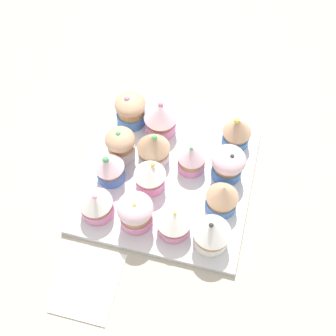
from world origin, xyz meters
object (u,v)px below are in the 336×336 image
at_px(cupcake_9, 174,221).
at_px(napkin, 88,283).
at_px(cupcake_7, 136,212).
at_px(cupcake_5, 154,147).
at_px(cupcake_6, 150,176).
at_px(cupcake_11, 228,164).
at_px(cupcake_8, 192,157).
at_px(cupcake_3, 96,203).
at_px(cupcake_0, 131,110).
at_px(cupcake_4, 161,118).
at_px(cupcake_2, 109,168).
at_px(baking_tray, 168,178).
at_px(cupcake_1, 121,144).
at_px(cupcake_13, 212,232).
at_px(cupcake_12, 222,197).
at_px(cupcake_10, 237,131).

height_order(cupcake_9, napkin, cupcake_9).
relative_size(cupcake_9, napkin, 0.55).
bearing_deg(napkin, cupcake_7, 158.60).
height_order(cupcake_5, cupcake_6, cupcake_5).
bearing_deg(cupcake_5, cupcake_11, 89.75).
distance_m(cupcake_7, cupcake_8, 0.15).
height_order(cupcake_3, cupcake_8, cupcake_3).
xyz_separation_m(cupcake_0, cupcake_4, (0.01, 0.06, 0.00)).
relative_size(cupcake_2, cupcake_6, 1.01).
xyz_separation_m(baking_tray, cupcake_9, (0.10, 0.04, 0.04)).
xyz_separation_m(baking_tray, cupcake_3, (0.10, -0.11, 0.04)).
distance_m(cupcake_1, cupcake_8, 0.14).
height_order(cupcake_0, cupcake_13, cupcake_13).
xyz_separation_m(cupcake_12, napkin, (0.19, -0.19, -0.05)).
height_order(cupcake_10, napkin, cupcake_10).
bearing_deg(cupcake_9, cupcake_6, -139.90).
relative_size(cupcake_6, cupcake_13, 0.90).
xyz_separation_m(cupcake_7, cupcake_8, (-0.14, 0.07, -0.00)).
relative_size(cupcake_0, cupcake_9, 1.06).
distance_m(cupcake_3, cupcake_11, 0.25).
bearing_deg(cupcake_0, cupcake_1, 3.85).
bearing_deg(cupcake_2, cupcake_4, 154.54).
xyz_separation_m(baking_tray, napkin, (0.23, -0.08, -0.00)).
distance_m(cupcake_3, napkin, 0.14).
distance_m(cupcake_6, cupcake_10, 0.19).
distance_m(cupcake_3, cupcake_9, 0.14).
bearing_deg(cupcake_1, cupcake_12, 72.97).
bearing_deg(cupcake_4, cupcake_8, 47.87).
bearing_deg(cupcake_6, cupcake_8, 131.87).
relative_size(cupcake_2, cupcake_8, 1.05).
height_order(cupcake_3, cupcake_5, cupcake_5).
bearing_deg(cupcake_0, cupcake_11, 69.99).
xyz_separation_m(cupcake_3, cupcake_5, (-0.14, 0.07, 0.00)).
bearing_deg(baking_tray, cupcake_3, -45.33).
distance_m(cupcake_3, cupcake_4, 0.22).
xyz_separation_m(cupcake_9, cupcake_11, (-0.14, 0.07, 0.00)).
relative_size(cupcake_3, napkin, 0.57).
relative_size(baking_tray, cupcake_7, 4.13).
distance_m(cupcake_9, cupcake_11, 0.15).
bearing_deg(cupcake_6, cupcake_2, -88.50).
bearing_deg(cupcake_3, cupcake_13, 88.36).
bearing_deg(cupcake_7, cupcake_12, 115.57).
relative_size(baking_tray, cupcake_4, 4.09).
distance_m(cupcake_1, cupcake_2, 0.06).
bearing_deg(cupcake_1, cupcake_8, 91.97).
bearing_deg(cupcake_9, cupcake_13, 84.38).
distance_m(cupcake_8, cupcake_10, 0.11).
bearing_deg(napkin, cupcake_9, 137.30).
distance_m(cupcake_11, cupcake_13, 0.14).
bearing_deg(cupcake_0, napkin, 4.18).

